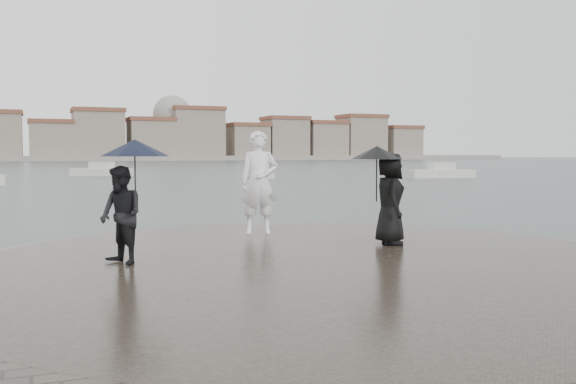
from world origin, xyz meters
name	(u,v)px	position (x,y,z in m)	size (l,w,h in m)	color
ground	(439,339)	(0.00, 0.00, 0.00)	(400.00, 400.00, 0.00)	#2B3835
kerb_ring	(317,273)	(0.00, 3.50, 0.16)	(12.50, 12.50, 0.32)	gray
quay_tip	(317,272)	(0.00, 3.50, 0.18)	(11.90, 11.90, 0.36)	#2D261E
statue	(259,182)	(0.30, 7.31, 1.51)	(0.84, 0.55, 2.30)	white
visitor_left	(126,193)	(-2.99, 4.47, 1.52)	(1.27, 1.16, 2.04)	black
visitor_right	(387,188)	(2.10, 4.78, 1.48)	(1.19, 1.13, 1.95)	black
far_skyline	(23,138)	(-6.29, 160.71, 5.61)	(260.00, 20.00, 37.00)	gray
boats	(203,174)	(8.44, 44.43, 0.38)	(42.29, 18.89, 1.50)	beige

